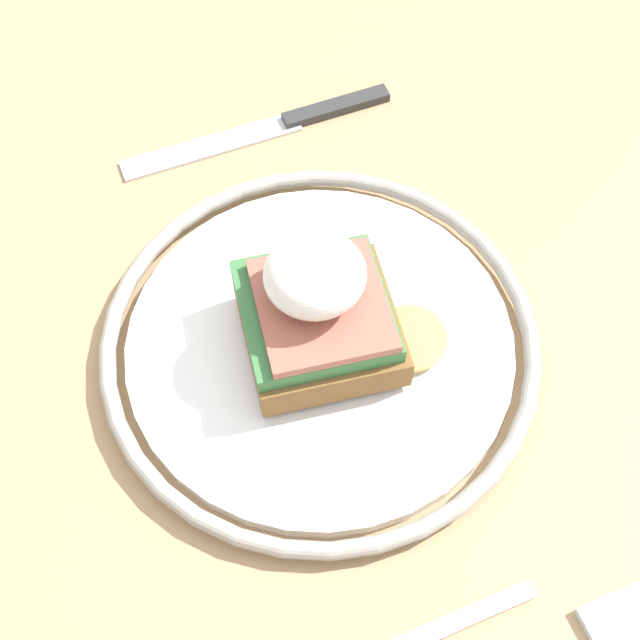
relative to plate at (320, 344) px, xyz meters
name	(u,v)px	position (x,y,z in m)	size (l,w,h in m)	color
ground_plane	(351,587)	(0.04, -0.05, -0.74)	(6.00, 6.00, 0.00)	gray
dining_table	(377,361)	(0.04, -0.05, -0.11)	(1.13, 0.87, 0.73)	tan
plate	(320,344)	(0.00, 0.00, 0.00)	(0.26, 0.26, 0.02)	white
sandwich	(319,308)	(0.00, 0.00, 0.04)	(0.08, 0.12, 0.08)	brown
knife	(280,125)	(0.18, -0.02, -0.01)	(0.04, 0.20, 0.01)	#2D2D2D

